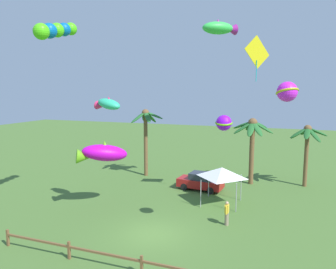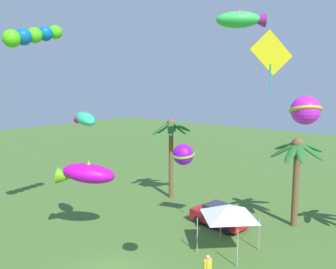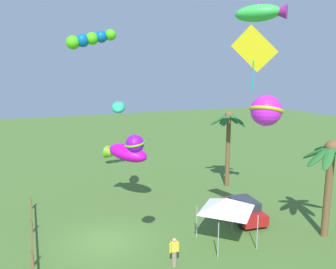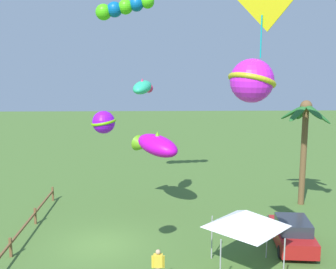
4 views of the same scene
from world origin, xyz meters
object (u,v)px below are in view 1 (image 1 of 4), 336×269
(palm_tree_1, at_px, (307,139))
(spectator_0, at_px, (227,213))
(palm_tree_2, at_px, (146,126))
(kite_ball_4, at_px, (224,123))
(kite_fish_3, at_px, (220,28))
(palm_tree_0, at_px, (252,134))
(kite_tube_0, at_px, (55,30))
(kite_fish_5, at_px, (108,104))
(kite_diamond_2, at_px, (257,53))
(kite_ball_1, at_px, (287,92))
(parked_car_0, at_px, (201,181))
(festival_tent, at_px, (222,172))
(kite_fish_6, at_px, (102,153))

(palm_tree_1, bearing_deg, spectator_0, -115.53)
(spectator_0, bearing_deg, palm_tree_2, 136.32)
(kite_ball_4, bearing_deg, kite_fish_3, 103.46)
(palm_tree_0, relative_size, kite_tube_0, 1.66)
(kite_tube_0, height_order, kite_ball_4, kite_tube_0)
(palm_tree_1, bearing_deg, kite_fish_5, -138.62)
(kite_diamond_2, bearing_deg, palm_tree_2, 152.31)
(kite_ball_1, xyz_separation_m, kite_fish_5, (-11.38, -3.64, -0.84))
(parked_car_0, bearing_deg, kite_ball_1, -29.77)
(palm_tree_2, bearing_deg, kite_fish_3, -21.85)
(spectator_0, distance_m, kite_diamond_2, 11.08)
(festival_tent, bearing_deg, palm_tree_2, 147.56)
(parked_car_0, xyz_separation_m, spectator_0, (3.41, -6.69, 0.06))
(kite_ball_4, bearing_deg, kite_fish_6, 167.88)
(palm_tree_0, height_order, kite_diamond_2, kite_diamond_2)
(parked_car_0, distance_m, kite_ball_4, 11.21)
(palm_tree_0, bearing_deg, kite_fish_5, -128.44)
(festival_tent, distance_m, kite_tube_0, 15.37)
(kite_fish_6, bearing_deg, kite_tube_0, -135.19)
(palm_tree_2, height_order, kite_ball_1, kite_ball_1)
(palm_tree_2, xyz_separation_m, parked_car_0, (6.45, -2.73, -4.34))
(palm_tree_2, relative_size, kite_fish_5, 2.92)
(kite_fish_5, relative_size, kite_fish_6, 0.62)
(kite_diamond_2, xyz_separation_m, kite_fish_5, (-9.31, -4.40, -3.50))
(palm_tree_2, relative_size, parked_car_0, 1.67)
(festival_tent, relative_size, kite_fish_3, 0.97)
(palm_tree_1, height_order, spectator_0, palm_tree_1)
(parked_car_0, distance_m, kite_fish_6, 9.48)
(palm_tree_2, xyz_separation_m, kite_diamond_2, (11.07, -5.81, 6.13))
(palm_tree_0, height_order, spectator_0, palm_tree_0)
(kite_fish_6, bearing_deg, palm_tree_0, 46.64)
(kite_fish_6, bearing_deg, kite_fish_3, 41.69)
(spectator_0, bearing_deg, kite_ball_1, 40.91)
(kite_tube_0, bearing_deg, festival_tent, 30.62)
(palm_tree_2, height_order, parked_car_0, palm_tree_2)
(kite_fish_3, bearing_deg, palm_tree_0, 57.14)
(spectator_0, height_order, kite_diamond_2, kite_diamond_2)
(palm_tree_2, bearing_deg, kite_ball_4, -49.23)
(palm_tree_2, distance_m, parked_car_0, 8.24)
(parked_car_0, height_order, kite_fish_5, kite_fish_5)
(palm_tree_0, relative_size, kite_ball_4, 5.67)
(palm_tree_0, bearing_deg, kite_ball_1, -68.83)
(palm_tree_2, xyz_separation_m, kite_ball_1, (13.15, -6.56, 3.46))
(kite_fish_3, height_order, kite_fish_6, kite_fish_3)
(festival_tent, height_order, kite_fish_5, kite_fish_5)
(palm_tree_1, relative_size, parked_car_0, 1.38)
(kite_ball_1, bearing_deg, spectator_0, -139.09)
(spectator_0, height_order, kite_fish_6, kite_fish_6)
(palm_tree_1, xyz_separation_m, palm_tree_2, (-15.08, -1.52, 0.76))
(palm_tree_0, xyz_separation_m, kite_tube_0, (-11.59, -12.14, 7.84))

